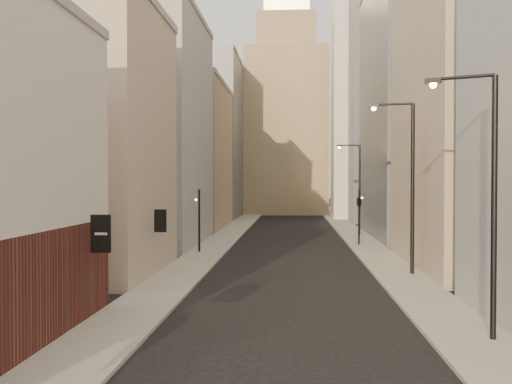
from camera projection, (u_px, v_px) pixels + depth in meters
name	position (u px, v px, depth m)	size (l,w,h in m)	color
sidewalk_left	(233.00, 231.00, 63.27)	(3.00, 140.00, 0.15)	#9C998D
sidewalk_right	(351.00, 232.00, 62.41)	(3.00, 140.00, 0.15)	#9C998D
left_bldg_beige	(91.00, 142.00, 34.54)	(8.00, 12.00, 16.00)	gray
left_bldg_grey	(155.00, 132.00, 50.46)	(8.00, 16.00, 20.00)	#97989D
left_bldg_tan	(192.00, 157.00, 68.45)	(8.00, 18.00, 17.00)	tan
left_bldg_wingrid	(215.00, 140.00, 88.33)	(8.00, 20.00, 24.00)	gray
right_bldg_beige	(475.00, 114.00, 36.91)	(8.00, 16.00, 20.00)	gray
right_bldg_wingrid	(412.00, 107.00, 56.80)	(8.00, 20.00, 26.00)	gray
highrise	(414.00, 46.00, 84.09)	(21.00, 23.00, 51.20)	gray
clock_tower	(286.00, 112.00, 99.47)	(14.00, 14.00, 44.90)	tan
white_tower	(359.00, 94.00, 84.76)	(8.00, 8.00, 41.50)	silver
streetlamp_near	(487.00, 189.00, 19.89)	(2.34, 1.10, 9.41)	black
streetlamp_mid	(408.00, 177.00, 33.85)	(2.68, 0.76, 10.32)	black
streetlamp_far	(357.00, 184.00, 58.65)	(2.46, 0.29, 9.39)	black
traffic_light_left	(199.00, 210.00, 44.29)	(0.53, 0.39, 5.00)	black
traffic_light_right	(359.00, 201.00, 49.30)	(0.81, 0.81, 5.00)	black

